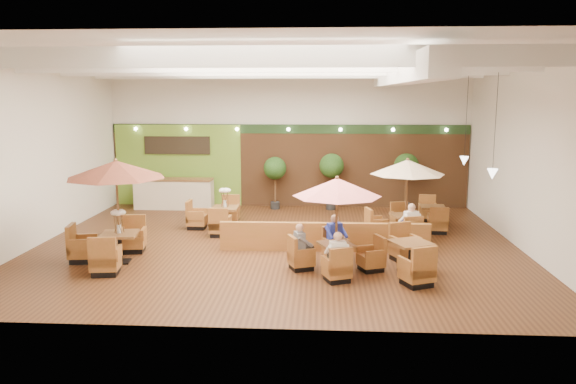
# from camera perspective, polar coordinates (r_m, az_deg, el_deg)

# --- Properties ---
(room) EXTENTS (14.04, 14.00, 5.52)m
(room) POSITION_cam_1_polar(r_m,az_deg,el_deg) (17.22, -0.03, 7.41)
(room) COLOR #381E0F
(room) RESTS_ON ground
(service_counter) EXTENTS (3.00, 0.75, 1.18)m
(service_counter) POSITION_cam_1_polar(r_m,az_deg,el_deg) (22.14, -11.49, -0.18)
(service_counter) COLOR beige
(service_counter) RESTS_ON ground
(booth_divider) EXTENTS (5.92, 0.26, 0.82)m
(booth_divider) POSITION_cam_1_polar(r_m,az_deg,el_deg) (15.89, 3.73, -4.58)
(booth_divider) COLOR brown
(booth_divider) RESTS_ON ground
(table_0) EXTENTS (2.66, 2.77, 2.76)m
(table_0) POSITION_cam_1_polar(r_m,az_deg,el_deg) (15.15, -17.23, 0.29)
(table_0) COLOR brown
(table_0) RESTS_ON ground
(table_1) EXTENTS (2.49, 2.49, 2.40)m
(table_1) POSITION_cam_1_polar(r_m,az_deg,el_deg) (13.94, 4.98, -1.40)
(table_1) COLOR brown
(table_1) RESTS_ON ground
(table_2) EXTENTS (2.40, 2.52, 2.48)m
(table_2) POSITION_cam_1_polar(r_m,az_deg,el_deg) (17.51, 11.81, 1.19)
(table_2) COLOR brown
(table_2) RESTS_ON ground
(table_3) EXTENTS (1.68, 2.50, 1.52)m
(table_3) POSITION_cam_1_polar(r_m,az_deg,el_deg) (18.57, -7.14, -2.39)
(table_3) COLOR brown
(table_3) RESTS_ON ground
(table_4) EXTENTS (1.17, 2.84, 0.99)m
(table_4) POSITION_cam_1_polar(r_m,az_deg,el_deg) (14.34, 12.32, -6.52)
(table_4) COLOR brown
(table_4) RESTS_ON ground
(table_5) EXTENTS (0.86, 2.40, 0.89)m
(table_5) POSITION_cam_1_polar(r_m,az_deg,el_deg) (19.39, 14.47, -2.45)
(table_5) COLOR brown
(table_5) RESTS_ON ground
(topiary_0) EXTENTS (0.87, 0.87, 2.02)m
(topiary_0) POSITION_cam_1_polar(r_m,az_deg,el_deg) (21.53, -1.33, 2.22)
(topiary_0) COLOR black
(topiary_0) RESTS_ON ground
(topiary_1) EXTENTS (0.93, 0.93, 2.17)m
(topiary_1) POSITION_cam_1_polar(r_m,az_deg,el_deg) (21.44, 4.45, 2.45)
(topiary_1) COLOR black
(topiary_1) RESTS_ON ground
(topiary_2) EXTENTS (0.94, 0.94, 2.19)m
(topiary_2) POSITION_cam_1_polar(r_m,az_deg,el_deg) (21.67, 11.93, 2.39)
(topiary_2) COLOR black
(topiary_2) RESTS_ON ground
(diner_0) EXTENTS (0.41, 0.36, 0.76)m
(diner_0) POSITION_cam_1_polar(r_m,az_deg,el_deg) (13.30, 5.01, -5.99)
(diner_0) COLOR white
(diner_0) RESTS_ON ground
(diner_1) EXTENTS (0.43, 0.42, 0.77)m
(diner_1) POSITION_cam_1_polar(r_m,az_deg,el_deg) (14.99, 4.84, -4.14)
(diner_1) COLOR #293AB3
(diner_1) RESTS_ON ground
(diner_2) EXTENTS (0.37, 0.40, 0.73)m
(diner_2) POSITION_cam_1_polar(r_m,az_deg,el_deg) (14.15, 1.36, -5.02)
(diner_2) COLOR slate
(diner_2) RESTS_ON ground
(diner_3) EXTENTS (0.40, 0.37, 0.73)m
(diner_3) POSITION_cam_1_polar(r_m,az_deg,el_deg) (16.83, 12.32, -2.84)
(diner_3) COLOR #293AB3
(diner_3) RESTS_ON ground
(diner_4) EXTENTS (0.44, 0.40, 0.79)m
(diner_4) POSITION_cam_1_polar(r_m,az_deg,el_deg) (16.83, 12.32, -2.76)
(diner_4) COLOR white
(diner_4) RESTS_ON ground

